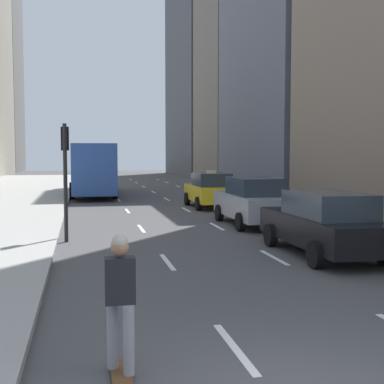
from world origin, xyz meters
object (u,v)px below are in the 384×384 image
(sedan_black_near, at_px, (324,223))
(skateboarder, at_px, (120,298))
(taxi_lead, at_px, (210,190))
(traffic_light_pole, at_px, (65,163))
(city_bus, at_px, (92,167))
(sedan_silver_behind, at_px, (253,201))

(sedan_black_near, xyz_separation_m, skateboarder, (-5.82, -6.66, 0.10))
(skateboarder, bearing_deg, sedan_black_near, 48.85)
(sedan_black_near, height_order, skateboarder, skateboarder)
(taxi_lead, xyz_separation_m, skateboarder, (-5.82, -19.46, 0.08))
(taxi_lead, height_order, skateboarder, taxi_lead)
(skateboarder, relative_size, traffic_light_pole, 0.48)
(taxi_lead, distance_m, city_bus, 11.02)
(taxi_lead, xyz_separation_m, sedan_silver_behind, (0.00, -6.76, 0.03))
(city_bus, relative_size, traffic_light_pole, 3.23)
(sedan_black_near, distance_m, city_bus, 22.96)
(city_bus, xyz_separation_m, skateboarder, (-0.21, -28.90, -0.82))
(sedan_black_near, height_order, city_bus, city_bus)
(taxi_lead, bearing_deg, traffic_light_pole, -126.51)
(skateboarder, bearing_deg, sedan_silver_behind, 65.39)
(city_bus, distance_m, traffic_light_pole, 18.60)
(sedan_silver_behind, relative_size, traffic_light_pole, 1.31)
(taxi_lead, bearing_deg, skateboarder, -106.64)
(city_bus, bearing_deg, taxi_lead, -59.27)
(sedan_silver_behind, bearing_deg, taxi_lead, 90.00)
(sedan_silver_behind, bearing_deg, city_bus, 109.10)
(sedan_black_near, height_order, traffic_light_pole, traffic_light_pole)
(sedan_silver_behind, distance_m, skateboarder, 13.97)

